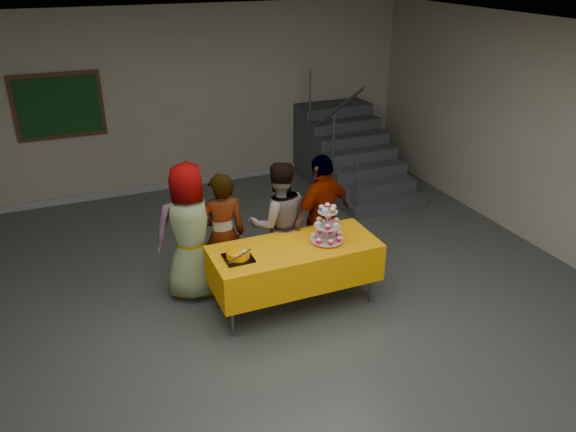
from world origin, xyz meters
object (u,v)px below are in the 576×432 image
(schoolchild_b, at_px, (222,235))
(staircase, at_px, (347,155))
(bear_cake, at_px, (238,254))
(bake_table, at_px, (295,263))
(noticeboard, at_px, (59,106))
(schoolchild_d, at_px, (322,217))
(schoolchild_c, at_px, (279,223))
(cupcake_stand, at_px, (327,227))
(schoolchild_a, at_px, (190,232))

(schoolchild_b, xyz_separation_m, staircase, (3.04, 2.64, -0.27))
(bear_cake, bearing_deg, bake_table, 2.61)
(bear_cake, xyz_separation_m, noticeboard, (-1.49, 4.09, 0.77))
(bake_table, distance_m, schoolchild_b, 0.90)
(bear_cake, xyz_separation_m, staircase, (3.05, 3.26, -0.34))
(bake_table, distance_m, schoolchild_d, 0.82)
(bake_table, relative_size, noticeboard, 1.45)
(schoolchild_c, xyz_separation_m, schoolchild_d, (0.54, -0.08, 0.02))
(cupcake_stand, distance_m, bear_cake, 1.05)
(cupcake_stand, height_order, schoolchild_c, schoolchild_c)
(schoolchild_d, bearing_deg, schoolchild_a, -26.35)
(staircase, bearing_deg, schoolchild_b, -138.98)
(bake_table, relative_size, schoolchild_c, 1.21)
(cupcake_stand, relative_size, schoolchild_c, 0.29)
(schoolchild_d, height_order, noticeboard, noticeboard)
(noticeboard, bearing_deg, cupcake_stand, -58.33)
(cupcake_stand, height_order, bear_cake, cupcake_stand)
(bake_table, height_order, noticeboard, noticeboard)
(bear_cake, height_order, schoolchild_c, schoolchild_c)
(bake_table, bearing_deg, bear_cake, -177.39)
(schoolchild_a, distance_m, schoolchild_c, 1.06)
(bake_table, height_order, bear_cake, bear_cake)
(schoolchild_a, relative_size, staircase, 0.69)
(schoolchild_b, distance_m, schoolchild_c, 0.71)
(cupcake_stand, height_order, noticeboard, noticeboard)
(bear_cake, distance_m, schoolchild_a, 0.79)
(bake_table, xyz_separation_m, noticeboard, (-2.16, 4.06, 1.04))
(schoolchild_b, xyz_separation_m, schoolchild_d, (1.25, -0.06, 0.04))
(cupcake_stand, relative_size, schoolchild_d, 0.28)
(schoolchild_d, xyz_separation_m, noticeboard, (-2.74, 3.54, 0.80))
(bake_table, distance_m, staircase, 4.01)
(schoolchild_c, height_order, noticeboard, noticeboard)
(schoolchild_c, bearing_deg, cupcake_stand, 123.30)
(schoolchild_a, bearing_deg, cupcake_stand, 168.43)
(schoolchild_d, bearing_deg, schoolchild_b, -23.60)
(bake_table, height_order, schoolchild_d, schoolchild_d)
(bear_cake, distance_m, staircase, 4.47)
(staircase, bearing_deg, schoolchild_d, -123.48)
(bear_cake, xyz_separation_m, schoolchild_b, (0.01, 0.61, -0.07))
(schoolchild_b, height_order, staircase, staircase)
(bake_table, xyz_separation_m, schoolchild_c, (0.05, 0.60, 0.22))
(schoolchild_a, bearing_deg, schoolchild_b, -179.47)
(staircase, bearing_deg, cupcake_stand, -121.54)
(schoolchild_d, bearing_deg, schoolchild_c, -29.21)
(schoolchild_c, xyz_separation_m, noticeboard, (-2.20, 3.46, 0.82))
(schoolchild_a, relative_size, schoolchild_d, 1.04)
(bear_cake, bearing_deg, cupcake_stand, -0.45)
(bear_cake, relative_size, schoolchild_d, 0.23)
(schoolchild_d, relative_size, noticeboard, 1.22)
(bear_cake, xyz_separation_m, schoolchild_d, (1.26, 0.55, -0.03))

